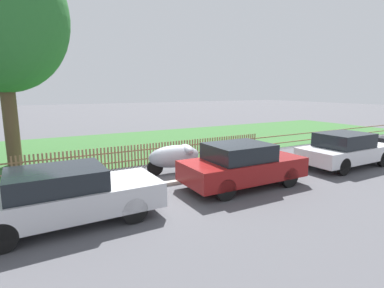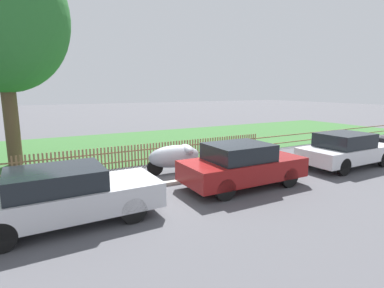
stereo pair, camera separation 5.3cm
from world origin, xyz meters
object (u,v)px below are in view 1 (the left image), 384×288
parked_car_black_saloon (65,195)px  parked_car_red_compact (345,149)px  parked_car_navy_estate (242,165)px  covered_motorcycle (176,156)px

parked_car_black_saloon → parked_car_red_compact: parked_car_red_compact is taller
parked_car_black_saloon → parked_car_navy_estate: parked_car_navy_estate is taller
covered_motorcycle → parked_car_navy_estate: bearing=-59.8°
parked_car_black_saloon → parked_car_navy_estate: 5.30m
parked_car_red_compact → covered_motorcycle: 6.91m
covered_motorcycle → parked_car_red_compact: bearing=-16.4°
parked_car_red_compact → parked_car_navy_estate: bearing=179.3°
parked_car_black_saloon → covered_motorcycle: size_ratio=2.05×
parked_car_navy_estate → covered_motorcycle: (-1.17, 2.45, -0.07)m
parked_car_black_saloon → covered_motorcycle: parked_car_black_saloon is taller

